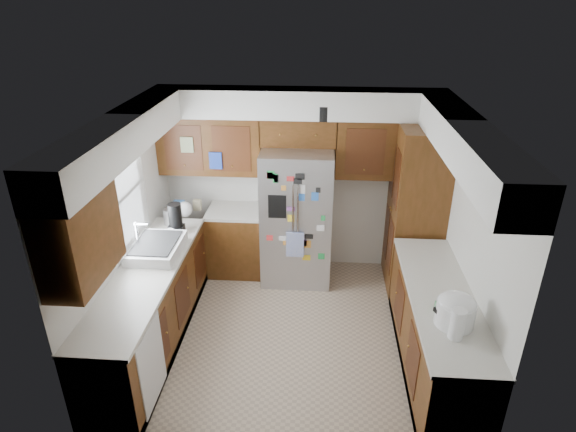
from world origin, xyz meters
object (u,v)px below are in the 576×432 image
object	(u,v)px
fridge	(297,216)
paper_towel	(457,324)
rice_cooker	(456,309)
pantry	(416,209)

from	to	relation	value
fridge	paper_towel	xyz separation A→B (m)	(1.47, -2.33, 0.16)
rice_cooker	paper_towel	bearing A→B (deg)	-98.96
pantry	fridge	size ratio (longest dim) A/B	1.19
pantry	rice_cooker	distance (m)	2.09
fridge	rice_cooker	xyz separation A→B (m)	(1.50, -2.14, 0.17)
pantry	rice_cooker	bearing A→B (deg)	-90.01
fridge	paper_towel	world-z (taller)	fridge
pantry	fridge	xyz separation A→B (m)	(-1.50, 0.05, -0.17)
paper_towel	fridge	bearing A→B (deg)	122.25
fridge	rice_cooker	bearing A→B (deg)	-55.02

